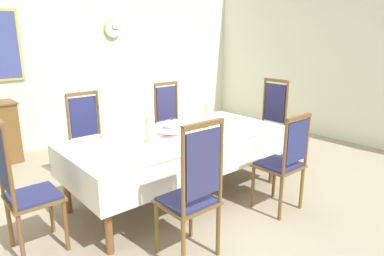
{
  "coord_description": "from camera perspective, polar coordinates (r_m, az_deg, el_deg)",
  "views": [
    {
      "loc": [
        -2.27,
        -2.71,
        1.83
      ],
      "look_at": [
        0.16,
        0.15,
        0.81
      ],
      "focal_mm": 31.84,
      "sensor_mm": 36.0,
      "label": 1
    }
  ],
  "objects": [
    {
      "name": "chair_south_a",
      "position": [
        2.79,
        0.13,
        -10.57
      ],
      "size": [
        0.44,
        0.42,
        1.22
      ],
      "color": "brown",
      "rests_on": "ground"
    },
    {
      "name": "chair_head_west",
      "position": [
        3.2,
        -26.43,
        -8.78
      ],
      "size": [
        0.42,
        0.44,
        1.22
      ],
      "rotation": [
        0.0,
        0.0,
        -1.57
      ],
      "color": "brown",
      "rests_on": "ground"
    },
    {
      "name": "dining_table",
      "position": [
        3.85,
        -2.24,
        -2.17
      ],
      "size": [
        2.48,
        1.14,
        0.75
      ],
      "color": "brown",
      "rests_on": "ground"
    },
    {
      "name": "right_wall",
      "position": [
        6.52,
        25.62,
        11.81
      ],
      "size": [
        0.08,
        6.14,
        3.22
      ],
      "primitive_type": "cube",
      "color": "silver",
      "rests_on": "ground"
    },
    {
      "name": "back_wall",
      "position": [
        6.24,
        -19.57,
        12.32
      ],
      "size": [
        7.24,
        0.08,
        3.22
      ],
      "primitive_type": "cube",
      "color": "white",
      "rests_on": "ground"
    },
    {
      "name": "mounted_clock",
      "position": [
        6.49,
        -13.22,
        15.81
      ],
      "size": [
        0.3,
        0.06,
        0.3
      ],
      "color": "#D1B251"
    },
    {
      "name": "chair_north_b",
      "position": [
        4.99,
        -3.45,
        0.93
      ],
      "size": [
        0.44,
        0.42,
        1.18
      ],
      "rotation": [
        0.0,
        0.0,
        3.14
      ],
      "color": "brown",
      "rests_on": "ground"
    },
    {
      "name": "chair_head_east",
      "position": [
        5.02,
        12.74,
        0.88
      ],
      "size": [
        0.42,
        0.44,
        1.24
      ],
      "rotation": [
        0.0,
        0.0,
        1.57
      ],
      "color": "brown",
      "rests_on": "ground"
    },
    {
      "name": "ground",
      "position": [
        3.98,
        -0.42,
        -12.48
      ],
      "size": [
        7.24,
        6.14,
        0.04
      ],
      "primitive_type": "cube",
      "color": "tan"
    },
    {
      "name": "bowl_near_left",
      "position": [
        4.48,
        -0.48,
        1.66
      ],
      "size": [
        0.19,
        0.19,
        0.05
      ],
      "color": "white",
      "rests_on": "tablecloth"
    },
    {
      "name": "spoon_primary",
      "position": [
        4.58,
        0.48,
        1.7
      ],
      "size": [
        0.04,
        0.18,
        0.01
      ],
      "rotation": [
        0.0,
        0.0,
        0.15
      ],
      "color": "gold",
      "rests_on": "tablecloth"
    },
    {
      "name": "candlestick_west",
      "position": [
        3.56,
        -7.56,
        -0.09
      ],
      "size": [
        0.07,
        0.07,
        0.36
      ],
      "color": "gold",
      "rests_on": "tablecloth"
    },
    {
      "name": "chair_north_a",
      "position": [
        4.38,
        -16.79,
        -1.8
      ],
      "size": [
        0.44,
        0.42,
        1.17
      ],
      "rotation": [
        0.0,
        0.0,
        3.14
      ],
      "color": "brown",
      "rests_on": "ground"
    },
    {
      "name": "soup_tureen",
      "position": [
        3.75,
        -3.42,
        0.06
      ],
      "size": [
        0.25,
        0.25,
        0.2
      ],
      "color": "white",
      "rests_on": "tablecloth"
    },
    {
      "name": "candlestick_east",
      "position": [
        4.05,
        2.37,
        2.13
      ],
      "size": [
        0.07,
        0.07,
        0.39
      ],
      "color": "gold",
      "rests_on": "tablecloth"
    },
    {
      "name": "chair_south_b",
      "position": [
        3.7,
        15.18,
        -5.29
      ],
      "size": [
        0.44,
        0.42,
        1.08
      ],
      "color": "brown",
      "rests_on": "ground"
    },
    {
      "name": "spoon_secondary",
      "position": [
        3.82,
        -15.58,
        -1.63
      ],
      "size": [
        0.03,
        0.18,
        0.01
      ],
      "rotation": [
        0.0,
        0.0,
        0.08
      ],
      "color": "gold",
      "rests_on": "tablecloth"
    },
    {
      "name": "bowl_near_right",
      "position": [
        3.85,
        -13.71,
        -1.12
      ],
      "size": [
        0.19,
        0.19,
        0.04
      ],
      "color": "white",
      "rests_on": "tablecloth"
    },
    {
      "name": "tablecloth",
      "position": [
        3.85,
        -2.24,
        -2.3
      ],
      "size": [
        2.5,
        1.16,
        0.35
      ],
      "color": "white",
      "rests_on": "dining_table"
    }
  ]
}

